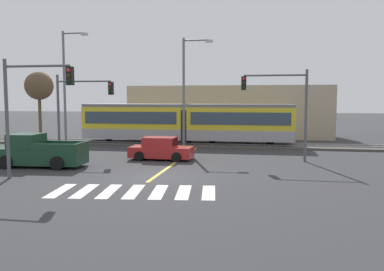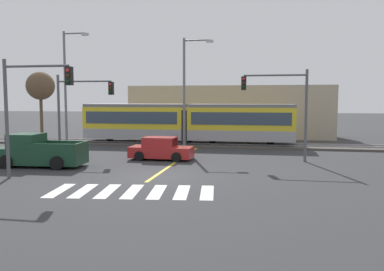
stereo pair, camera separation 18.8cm
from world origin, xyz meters
name	(u,v)px [view 2 (the right image)]	position (x,y,z in m)	size (l,w,h in m)	color
ground_plane	(154,177)	(0.00, 0.00, 0.00)	(200.00, 200.00, 0.00)	#333335
track_bed	(201,144)	(0.00, 14.70, 0.09)	(120.00, 4.00, 0.18)	#4C4742
rail_near	(199,144)	(0.00, 13.98, 0.23)	(120.00, 0.08, 0.10)	#939399
rail_far	(202,142)	(0.00, 15.42, 0.23)	(120.00, 0.08, 0.10)	#939399
light_rail_tram	(187,122)	(-1.20, 14.69, 2.05)	(18.50, 2.64, 3.43)	#9E9EA3
crosswalk_stripe_0	(59,190)	(-3.27, -3.83, 0.00)	(0.56, 2.80, 0.01)	silver
crosswalk_stripe_1	(83,191)	(-2.18, -3.69, 0.00)	(0.56, 2.80, 0.01)	silver
crosswalk_stripe_2	(108,191)	(-1.09, -3.55, 0.00)	(0.56, 2.80, 0.01)	silver
crosswalk_stripe_3	(132,191)	(0.00, -3.41, 0.00)	(0.56, 2.80, 0.01)	silver
crosswalk_stripe_4	(157,192)	(1.09, -3.27, 0.00)	(0.56, 2.80, 0.01)	silver
crosswalk_stripe_5	(182,192)	(2.18, -3.13, 0.00)	(0.56, 2.80, 0.01)	silver
crosswalk_stripe_6	(207,192)	(3.27, -2.99, 0.00)	(0.56, 2.80, 0.01)	silver
lane_centre_line	(178,161)	(0.00, 5.64, 0.00)	(0.20, 14.10, 0.01)	gold
sedan_crossing	(161,149)	(-1.21, 5.95, 0.70)	(4.24, 2.00, 1.52)	#B22323
pickup_truck	(38,153)	(-7.79, 1.86, 0.84)	(5.50, 2.45, 1.98)	#193D28
traffic_light_mid_left	(78,102)	(-7.45, 6.57, 3.84)	(4.25, 0.38, 5.77)	#515459
traffic_light_mid_right	(283,100)	(6.75, 6.78, 4.00)	(4.25, 0.38, 5.95)	#515459
traffic_light_near_left	(28,100)	(-5.98, -1.75, 4.03)	(3.75, 0.38, 6.07)	#515459
street_lamp_west	(67,83)	(-10.78, 11.45, 5.43)	(2.27, 0.28, 9.65)	slate
street_lamp_centre	(187,87)	(-0.62, 11.79, 5.05)	(2.44, 0.28, 8.87)	slate
bare_tree_far_west	(40,86)	(-17.66, 18.74, 5.36)	(2.93, 2.93, 6.88)	brown
building_backdrop_far	(231,111)	(1.77, 23.81, 2.71)	(21.18, 6.00, 5.42)	tan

